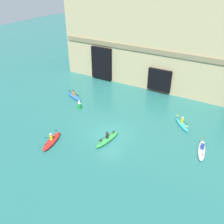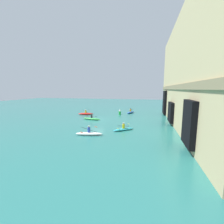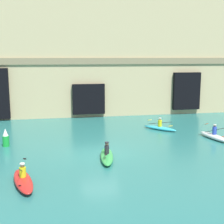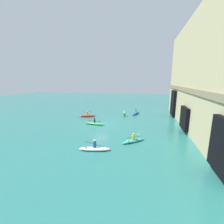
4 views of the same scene
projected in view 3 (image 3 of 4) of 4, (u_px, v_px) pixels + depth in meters
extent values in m
plane|color=#28706B|center=(100.00, 154.00, 20.82)|extent=(120.00, 120.00, 0.00)
cube|color=tan|center=(87.00, 42.00, 35.94)|extent=(34.00, 7.74, 16.26)
cube|color=#847555|center=(91.00, 61.00, 32.53)|extent=(33.32, 0.24, 0.68)
cube|color=black|center=(89.00, 99.00, 33.07)|extent=(3.40, 0.70, 3.19)
cube|color=black|center=(186.00, 91.00, 34.94)|extent=(3.09, 0.70, 4.14)
ellipsoid|color=#33B2C6|center=(160.00, 128.00, 27.69)|extent=(2.59, 2.86, 0.32)
cylinder|color=gold|center=(160.00, 123.00, 27.62)|extent=(0.34, 0.34, 0.56)
sphere|color=#9E704C|center=(160.00, 119.00, 27.55)|extent=(0.19, 0.19, 0.19)
cylinder|color=silver|center=(160.00, 118.00, 27.54)|extent=(0.23, 0.23, 0.06)
cylinder|color=black|center=(160.00, 123.00, 27.61)|extent=(1.74, 1.38, 0.43)
ellipsoid|color=yellow|center=(170.00, 126.00, 27.20)|extent=(0.46, 0.41, 0.13)
ellipsoid|color=yellow|center=(150.00, 120.00, 28.02)|extent=(0.46, 0.41, 0.13)
ellipsoid|color=green|center=(107.00, 156.00, 19.85)|extent=(1.28, 3.67, 0.36)
cylinder|color=#232328|center=(107.00, 149.00, 19.77)|extent=(0.30, 0.30, 0.53)
sphere|color=brown|center=(107.00, 144.00, 19.71)|extent=(0.21, 0.21, 0.21)
cylinder|color=#232328|center=(107.00, 142.00, 19.69)|extent=(0.26, 0.26, 0.06)
cylinder|color=black|center=(107.00, 149.00, 19.77)|extent=(0.52, 2.18, 0.14)
ellipsoid|color=black|center=(106.00, 155.00, 18.80)|extent=(0.27, 0.47, 0.07)
ellipsoid|color=black|center=(108.00, 144.00, 20.74)|extent=(0.27, 0.47, 0.07)
ellipsoid|color=white|center=(214.00, 137.00, 24.57)|extent=(1.30, 3.39, 0.40)
cylinder|color=#2D47B7|center=(215.00, 130.00, 24.48)|extent=(0.34, 0.34, 0.60)
sphere|color=brown|center=(215.00, 126.00, 24.42)|extent=(0.19, 0.19, 0.19)
cylinder|color=silver|center=(215.00, 125.00, 24.40)|extent=(0.23, 0.23, 0.06)
cylinder|color=black|center=(215.00, 130.00, 24.48)|extent=(0.67, 1.89, 0.77)
ellipsoid|color=#D84C19|center=(206.00, 124.00, 25.17)|extent=(0.31, 0.46, 0.20)
ellipsoid|color=#D84C19|center=(223.00, 137.00, 23.78)|extent=(0.31, 0.46, 0.20)
ellipsoid|color=red|center=(23.00, 181.00, 15.81)|extent=(1.59, 3.49, 0.43)
cylinder|color=gold|center=(23.00, 172.00, 15.73)|extent=(0.33, 0.33, 0.51)
sphere|color=brown|center=(22.00, 165.00, 15.67)|extent=(0.21, 0.21, 0.21)
cylinder|color=silver|center=(22.00, 164.00, 15.65)|extent=(0.26, 0.26, 0.06)
cylinder|color=black|center=(23.00, 172.00, 15.73)|extent=(0.15, 1.81, 0.96)
ellipsoid|color=black|center=(25.00, 159.00, 16.43)|extent=(0.21, 0.42, 0.25)
ellipsoid|color=black|center=(20.00, 186.00, 15.03)|extent=(0.21, 0.42, 0.25)
cylinder|color=green|center=(6.00, 141.00, 22.59)|extent=(0.47, 0.47, 0.78)
cone|color=white|center=(5.00, 132.00, 22.48)|extent=(0.40, 0.40, 0.54)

